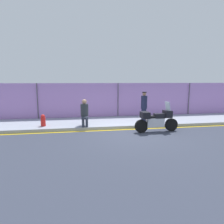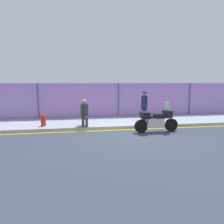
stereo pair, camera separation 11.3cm
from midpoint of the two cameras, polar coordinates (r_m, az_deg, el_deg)
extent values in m
plane|color=#333847|center=(9.25, 6.84, -6.43)|extent=(120.00, 120.00, 0.00)
cube|color=#8E93A3|center=(11.63, 3.43, -2.80)|extent=(36.82, 2.91, 0.16)
cube|color=gold|center=(10.18, 5.31, -4.96)|extent=(36.82, 0.18, 0.01)
cube|color=#AD7FC6|center=(12.97, 2.01, 3.19)|extent=(34.98, 0.08, 2.30)
cylinder|color=#4C4C51|center=(12.88, -20.12, 2.61)|extent=(0.05, 0.05, 2.30)
cylinder|color=#4C4C51|center=(12.87, 2.09, 3.15)|extent=(0.05, 0.05, 2.30)
cylinder|color=#4C4C51|center=(14.65, 21.50, 3.23)|extent=(0.05, 0.05, 2.30)
cylinder|color=black|center=(10.17, 16.87, -3.53)|extent=(0.63, 0.17, 0.63)
cylinder|color=black|center=(9.55, 8.64, -4.05)|extent=(0.63, 0.17, 0.63)
cube|color=silver|center=(9.77, 12.51, -2.91)|extent=(0.86, 0.31, 0.44)
cube|color=black|center=(9.80, 13.72, -1.07)|extent=(0.53, 0.33, 0.22)
cube|color=black|center=(9.68, 12.06, -1.37)|extent=(0.61, 0.30, 0.10)
cube|color=black|center=(9.97, 15.84, -0.53)|extent=(0.34, 0.49, 0.34)
cube|color=silver|center=(9.91, 15.93, 1.64)|extent=(0.12, 0.42, 0.42)
cube|color=black|center=(9.51, 9.68, -0.88)|extent=(0.38, 0.52, 0.30)
cylinder|color=#191E38|center=(11.48, 9.40, -0.81)|extent=(0.28, 0.28, 0.72)
cylinder|color=#191E38|center=(11.38, 9.49, 2.76)|extent=(0.35, 0.35, 0.72)
sphere|color=#A37556|center=(11.34, 9.55, 5.11)|extent=(0.22, 0.22, 0.22)
cylinder|color=black|center=(11.34, 9.56, 5.57)|extent=(0.25, 0.25, 0.05)
cylinder|color=#2D3342|center=(9.99, -7.96, -3.06)|extent=(0.13, 0.13, 0.44)
cylinder|color=#2D3342|center=(9.99, -6.93, -3.04)|extent=(0.13, 0.13, 0.44)
cube|color=#2D3342|center=(10.16, -7.50, -1.60)|extent=(0.34, 0.44, 0.10)
cylinder|color=#2D3338|center=(10.32, -7.58, 0.57)|extent=(0.40, 0.40, 0.62)
sphere|color=tan|center=(10.27, -7.63, 2.96)|extent=(0.25, 0.25, 0.25)
cylinder|color=red|center=(10.71, -18.75, -2.67)|extent=(0.24, 0.24, 0.43)
sphere|color=red|center=(10.66, -18.82, -1.19)|extent=(0.21, 0.21, 0.21)
cylinder|color=red|center=(10.58, -18.87, -2.69)|extent=(0.08, 0.09, 0.08)
camera|label=1|loc=(0.06, -89.70, 0.05)|focal=32.00mm
camera|label=2|loc=(0.06, 90.30, -0.05)|focal=32.00mm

